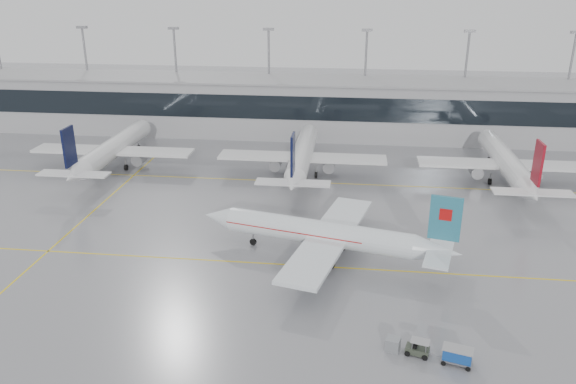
# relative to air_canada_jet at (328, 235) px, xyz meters

# --- Properties ---
(ground) EXTENTS (320.00, 320.00, 0.00)m
(ground) POSITION_rel_air_canada_jet_xyz_m (-6.15, -2.45, -3.21)
(ground) COLOR gray
(ground) RESTS_ON ground
(taxi_line_main) EXTENTS (120.00, 0.25, 0.01)m
(taxi_line_main) POSITION_rel_air_canada_jet_xyz_m (-6.15, -2.45, -3.20)
(taxi_line_main) COLOR yellow
(taxi_line_main) RESTS_ON ground
(taxi_line_north) EXTENTS (120.00, 0.25, 0.01)m
(taxi_line_north) POSITION_rel_air_canada_jet_xyz_m (-6.15, 27.55, -3.20)
(taxi_line_north) COLOR yellow
(taxi_line_north) RESTS_ON ground
(taxi_line_cross) EXTENTS (0.25, 60.00, 0.01)m
(taxi_line_cross) POSITION_rel_air_canada_jet_xyz_m (-36.15, 12.55, -3.20)
(taxi_line_cross) COLOR yellow
(taxi_line_cross) RESTS_ON ground
(terminal) EXTENTS (180.00, 15.00, 12.00)m
(terminal) POSITION_rel_air_canada_jet_xyz_m (-6.15, 59.55, 2.79)
(terminal) COLOR #97979A
(terminal) RESTS_ON ground
(terminal_glass) EXTENTS (180.00, 0.20, 5.00)m
(terminal_glass) POSITION_rel_air_canada_jet_xyz_m (-6.15, 52.00, 4.29)
(terminal_glass) COLOR black
(terminal_glass) RESTS_ON ground
(terminal_roof) EXTENTS (182.00, 16.00, 0.40)m
(terminal_roof) POSITION_rel_air_canada_jet_xyz_m (-6.15, 59.55, 8.99)
(terminal_roof) COLOR gray
(terminal_roof) RESTS_ON ground
(light_masts) EXTENTS (156.40, 1.00, 22.60)m
(light_masts) POSITION_rel_air_canada_jet_xyz_m (-6.15, 65.55, 10.14)
(light_masts) COLOR gray
(light_masts) RESTS_ON ground
(air_canada_jet) EXTENTS (33.30, 26.36, 10.25)m
(air_canada_jet) POSITION_rel_air_canada_jet_xyz_m (0.00, 0.00, 0.00)
(air_canada_jet) COLOR white
(air_canada_jet) RESTS_ON ground
(parked_jet_b) EXTENTS (29.64, 36.96, 11.72)m
(parked_jet_b) POSITION_rel_air_canada_jet_xyz_m (-41.15, 31.24, 0.51)
(parked_jet_b) COLOR silver
(parked_jet_b) RESTS_ON ground
(parked_jet_c) EXTENTS (29.64, 36.96, 11.72)m
(parked_jet_c) POSITION_rel_air_canada_jet_xyz_m (-6.15, 31.24, 0.51)
(parked_jet_c) COLOR silver
(parked_jet_c) RESTS_ON ground
(parked_jet_d) EXTENTS (29.64, 36.96, 11.72)m
(parked_jet_d) POSITION_rel_air_canada_jet_xyz_m (28.85, 31.24, 0.51)
(parked_jet_d) COLOR silver
(parked_jet_d) RESTS_ON ground
(baggage_tug) EXTENTS (3.32, 1.88, 1.58)m
(baggage_tug) POSITION_rel_air_canada_jet_xyz_m (9.42, -18.57, -2.65)
(baggage_tug) COLOR #31382D
(baggage_tug) RESTS_ON ground
(baggage_cart) EXTENTS (3.02, 2.18, 1.68)m
(baggage_cart) POSITION_rel_air_canada_jet_xyz_m (12.89, -19.53, -2.22)
(baggage_cart) COLOR gray
(baggage_cart) RESTS_ON ground
(gse_unit) EXTENTS (1.59, 1.52, 1.30)m
(gse_unit) POSITION_rel_air_canada_jet_xyz_m (7.16, -18.10, -2.56)
(gse_unit) COLOR gray
(gse_unit) RESTS_ON ground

